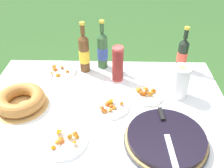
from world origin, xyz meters
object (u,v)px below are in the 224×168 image
object	(u,v)px
snack_plate_right	(146,95)
cider_bottle_green	(102,50)
cup_stack	(118,64)
snack_plate_near	(64,141)
cider_bottle_amber	(84,53)
snack_plate_far	(60,71)
berry_tart	(166,139)
snack_plate_left	(110,106)
paper_towel_roll	(180,82)
bundt_cake	(20,100)
serving_knife	(166,130)
juice_bottle_red	(182,54)

from	to	relation	value
snack_plate_right	cider_bottle_green	bearing A→B (deg)	129.60
cup_stack	snack_plate_near	size ratio (longest dim) A/B	1.01
cider_bottle_amber	snack_plate_near	world-z (taller)	cider_bottle_amber
cider_bottle_green	snack_plate_far	bearing A→B (deg)	-163.32
berry_tart	cider_bottle_amber	xyz separation A→B (m)	(-0.47, 0.65, 0.11)
snack_plate_left	paper_towel_roll	size ratio (longest dim) A/B	1.10
bundt_cake	snack_plate_right	world-z (taller)	bundt_cake
bundt_cake	cider_bottle_amber	distance (m)	0.52
berry_tart	paper_towel_roll	size ratio (longest dim) A/B	2.01
cup_stack	cider_bottle_amber	size ratio (longest dim) A/B	0.68
snack_plate_left	snack_plate_far	world-z (taller)	snack_plate_far
serving_knife	snack_plate_right	bearing A→B (deg)	-172.21
bundt_cake	snack_plate_right	xyz separation A→B (m)	(0.73, 0.10, -0.03)
berry_tart	snack_plate_left	world-z (taller)	snack_plate_left
berry_tart	snack_plate_left	size ratio (longest dim) A/B	1.84
bundt_cake	cider_bottle_green	size ratio (longest dim) A/B	0.90
serving_knife	paper_towel_roll	world-z (taller)	paper_towel_roll
juice_bottle_red	snack_plate_left	world-z (taller)	juice_bottle_red
cider_bottle_green	snack_plate_right	world-z (taller)	cider_bottle_green
snack_plate_near	snack_plate_right	bearing A→B (deg)	41.03
berry_tart	serving_knife	world-z (taller)	serving_knife
cider_bottle_amber	snack_plate_near	xyz separation A→B (m)	(-0.03, -0.66, -0.13)
berry_tart	paper_towel_roll	world-z (taller)	paper_towel_roll
bundt_cake	cup_stack	size ratio (longest dim) A/B	1.29
cider_bottle_green	paper_towel_roll	size ratio (longest dim) A/B	1.71
serving_knife	berry_tart	bearing A→B (deg)	0.00
bundt_cake	paper_towel_roll	bearing A→B (deg)	7.39
berry_tart	snack_plate_near	distance (m)	0.50
cider_bottle_amber	snack_plate_near	bearing A→B (deg)	-92.57
snack_plate_right	snack_plate_far	distance (m)	0.63
juice_bottle_red	snack_plate_right	distance (m)	0.44
juice_bottle_red	paper_towel_roll	bearing A→B (deg)	-103.79
snack_plate_near	snack_plate_right	world-z (taller)	snack_plate_right
snack_plate_left	snack_plate_far	size ratio (longest dim) A/B	0.98
snack_plate_right	paper_towel_roll	distance (m)	0.21
berry_tart	cider_bottle_amber	size ratio (longest dim) A/B	1.15
cider_bottle_amber	paper_towel_roll	distance (m)	0.65
cider_bottle_green	snack_plate_far	size ratio (longest dim) A/B	1.52
cider_bottle_green	snack_plate_left	xyz separation A→B (m)	(0.07, -0.45, -0.12)
snack_plate_near	bundt_cake	bearing A→B (deg)	137.78
bundt_cake	paper_towel_roll	size ratio (longest dim) A/B	1.53
berry_tart	cider_bottle_green	size ratio (longest dim) A/B	1.18
cider_bottle_amber	snack_plate_far	size ratio (longest dim) A/B	1.56
bundt_cake	snack_plate_left	size ratio (longest dim) A/B	1.40
snack_plate_right	paper_towel_roll	xyz separation A→B (m)	(0.19, 0.02, 0.09)
bundt_cake	cider_bottle_green	bearing A→B (deg)	44.62
cup_stack	snack_plate_right	bearing A→B (deg)	-45.98
berry_tart	snack_plate_near	world-z (taller)	berry_tart
cider_bottle_green	juice_bottle_red	bearing A→B (deg)	-0.68
snack_plate_right	serving_knife	bearing A→B (deg)	-79.11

